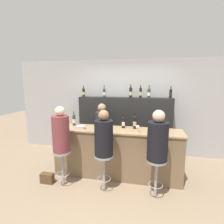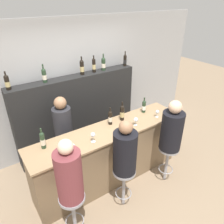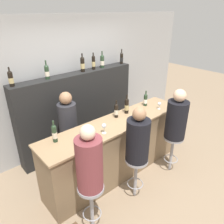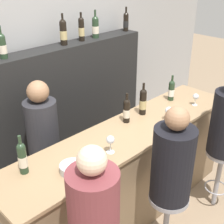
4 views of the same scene
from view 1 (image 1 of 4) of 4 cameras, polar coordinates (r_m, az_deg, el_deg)
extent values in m
plane|color=#8C755B|center=(3.80, 0.79, -21.87)|extent=(16.00, 16.00, 0.00)
cube|color=#9E9E9E|center=(4.91, 4.49, 1.62)|extent=(6.40, 0.05, 2.60)
cube|color=brown|center=(3.82, 1.63, -13.32)|extent=(2.62, 0.56, 0.99)
cube|color=#997A56|center=(3.65, 1.67, -5.90)|extent=(2.66, 0.60, 0.03)
cube|color=black|center=(4.79, 4.06, -4.75)|extent=(2.49, 0.28, 1.59)
cylinder|color=#233823|center=(4.04, -12.29, -2.73)|extent=(0.07, 0.07, 0.22)
cylinder|color=beige|center=(4.04, -12.29, -2.88)|extent=(0.07, 0.07, 0.09)
sphere|color=#233823|center=(4.02, -12.35, -1.18)|extent=(0.07, 0.07, 0.07)
cylinder|color=#233823|center=(4.01, -12.38, -0.41)|extent=(0.02, 0.02, 0.08)
cylinder|color=black|center=(3.73, 3.72, -3.66)|extent=(0.06, 0.06, 0.21)
cylinder|color=beige|center=(3.73, 3.72, -3.82)|extent=(0.07, 0.07, 0.08)
sphere|color=black|center=(3.71, 3.74, -2.10)|extent=(0.06, 0.06, 0.06)
cylinder|color=black|center=(3.70, 3.75, -1.28)|extent=(0.02, 0.02, 0.08)
cylinder|color=black|center=(3.70, 7.43, -3.59)|extent=(0.07, 0.07, 0.24)
cylinder|color=tan|center=(3.71, 7.43, -3.77)|extent=(0.07, 0.07, 0.09)
sphere|color=black|center=(3.68, 7.47, -1.80)|extent=(0.07, 0.07, 0.07)
cylinder|color=black|center=(3.67, 7.49, -0.92)|extent=(0.02, 0.02, 0.09)
cylinder|color=#233823|center=(3.71, 15.01, -4.17)|extent=(0.07, 0.07, 0.20)
cylinder|color=white|center=(3.71, 15.00, -4.31)|extent=(0.07, 0.07, 0.08)
sphere|color=#233823|center=(3.68, 15.08, -2.68)|extent=(0.07, 0.07, 0.07)
cylinder|color=#233823|center=(3.67, 15.11, -1.86)|extent=(0.02, 0.02, 0.08)
cylinder|color=black|center=(4.93, -9.24, 6.17)|extent=(0.07, 0.07, 0.21)
cylinder|color=tan|center=(4.93, -9.24, 6.05)|extent=(0.07, 0.07, 0.08)
sphere|color=black|center=(4.92, -9.27, 7.37)|extent=(0.07, 0.07, 0.07)
cylinder|color=black|center=(4.92, -9.29, 7.99)|extent=(0.02, 0.02, 0.08)
cylinder|color=#233823|center=(4.75, -2.57, 6.14)|extent=(0.07, 0.07, 0.20)
cylinder|color=beige|center=(4.75, -2.57, 6.01)|extent=(0.08, 0.08, 0.08)
sphere|color=#233823|center=(4.74, -2.58, 7.36)|extent=(0.07, 0.07, 0.07)
cylinder|color=#233823|center=(4.74, -2.59, 8.12)|extent=(0.02, 0.02, 0.10)
cylinder|color=black|center=(4.62, 6.11, 6.21)|extent=(0.08, 0.08, 0.24)
cylinder|color=tan|center=(4.62, 6.11, 6.07)|extent=(0.08, 0.08, 0.10)
sphere|color=black|center=(4.62, 6.14, 7.70)|extent=(0.08, 0.08, 0.08)
cylinder|color=black|center=(4.62, 6.15, 8.42)|extent=(0.02, 0.02, 0.09)
cylinder|color=black|center=(4.61, 9.29, 6.10)|extent=(0.07, 0.07, 0.23)
cylinder|color=tan|center=(4.61, 9.28, 5.96)|extent=(0.07, 0.07, 0.09)
sphere|color=black|center=(4.60, 9.33, 7.56)|extent=(0.07, 0.07, 0.07)
cylinder|color=black|center=(4.60, 9.34, 8.19)|extent=(0.02, 0.02, 0.07)
cylinder|color=#233823|center=(4.60, 11.97, 5.88)|extent=(0.08, 0.08, 0.21)
cylinder|color=beige|center=(4.60, 11.97, 5.75)|extent=(0.08, 0.08, 0.09)
sphere|color=#233823|center=(4.60, 12.02, 7.20)|extent=(0.08, 0.08, 0.08)
cylinder|color=#233823|center=(4.59, 12.05, 8.00)|extent=(0.02, 0.02, 0.10)
cylinder|color=black|center=(4.63, 18.58, 5.54)|extent=(0.07, 0.07, 0.20)
cylinder|color=black|center=(4.64, 18.57, 5.41)|extent=(0.07, 0.07, 0.08)
sphere|color=black|center=(4.63, 18.65, 6.78)|extent=(0.07, 0.07, 0.07)
cylinder|color=black|center=(4.63, 18.69, 7.51)|extent=(0.02, 0.02, 0.09)
cylinder|color=silver|center=(3.60, -4.53, -5.84)|extent=(0.07, 0.07, 0.00)
cylinder|color=silver|center=(3.59, -4.54, -5.14)|extent=(0.01, 0.01, 0.09)
sphere|color=silver|center=(3.57, -4.55, -3.99)|extent=(0.07, 0.07, 0.07)
cylinder|color=silver|center=(3.47, 8.35, -6.52)|extent=(0.06, 0.06, 0.00)
cylinder|color=silver|center=(3.46, 8.37, -5.96)|extent=(0.01, 0.01, 0.07)
sphere|color=silver|center=(3.44, 8.39, -4.88)|extent=(0.08, 0.08, 0.08)
cylinder|color=silver|center=(3.48, 16.42, -6.78)|extent=(0.06, 0.06, 0.00)
cylinder|color=silver|center=(3.47, 16.45, -6.21)|extent=(0.01, 0.01, 0.07)
sphere|color=silver|center=(3.45, 16.50, -5.20)|extent=(0.06, 0.06, 0.06)
cylinder|color=#B7B7BC|center=(3.74, -10.11, -4.94)|extent=(0.19, 0.19, 0.06)
cylinder|color=gray|center=(3.68, -15.78, -17.55)|extent=(0.05, 0.05, 0.66)
torus|color=gray|center=(3.72, -15.71, -18.90)|extent=(0.25, 0.25, 0.02)
cylinder|color=gray|center=(3.53, -16.05, -12.52)|extent=(0.34, 0.34, 0.04)
cylinder|color=brown|center=(3.41, -16.34, -6.86)|extent=(0.32, 0.32, 0.69)
sphere|color=beige|center=(3.32, -16.70, 0.29)|extent=(0.18, 0.18, 0.18)
cylinder|color=gray|center=(3.41, -2.62, -19.51)|extent=(0.05, 0.05, 0.66)
torus|color=gray|center=(3.46, -2.61, -20.93)|extent=(0.25, 0.25, 0.02)
cylinder|color=gray|center=(3.25, -2.67, -14.14)|extent=(0.34, 0.34, 0.04)
cylinder|color=black|center=(3.13, -2.72, -8.48)|extent=(0.33, 0.33, 0.64)
sphere|color=#936B4C|center=(3.02, -2.78, -1.08)|extent=(0.18, 0.18, 0.18)
cylinder|color=gray|center=(3.33, 14.12, -20.58)|extent=(0.05, 0.05, 0.66)
torus|color=gray|center=(3.38, 14.04, -22.03)|extent=(0.25, 0.25, 0.02)
cylinder|color=gray|center=(3.17, 14.39, -15.12)|extent=(0.34, 0.34, 0.04)
cylinder|color=black|center=(3.04, 14.66, -9.21)|extent=(0.34, 0.34, 0.65)
sphere|color=#D8AD8C|center=(2.93, 15.02, -1.29)|extent=(0.20, 0.20, 0.20)
cylinder|color=#28282D|center=(4.50, -3.25, -7.88)|extent=(0.32, 0.32, 1.26)
sphere|color=#936B4C|center=(4.33, -3.35, 1.43)|extent=(0.21, 0.21, 0.21)
cube|color=#513823|center=(3.94, -20.40, -19.59)|extent=(0.26, 0.12, 0.20)
camera|label=2|loc=(2.62, -56.82, 26.28)|focal=35.00mm
camera|label=3|loc=(3.03, -57.00, 18.64)|focal=35.00mm
camera|label=4|loc=(3.11, -43.95, 16.21)|focal=50.00mm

